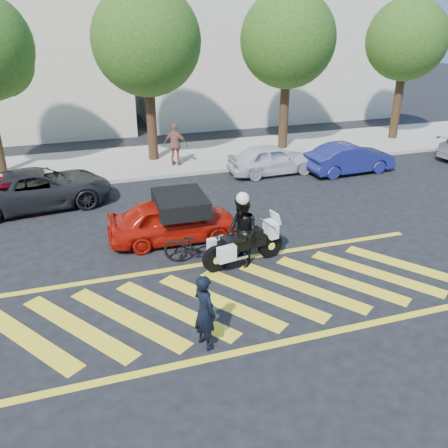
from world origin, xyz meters
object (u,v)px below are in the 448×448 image
object	(u,v)px
red_convertible	(172,220)
parked_mid_left	(40,188)
police_motorcycle	(243,245)
officer_moto	(242,232)
parked_right	(350,158)
officer_bike	(205,312)
bicycle	(199,247)
parked_mid_right	(272,159)

from	to	relation	value
red_convertible	parked_mid_left	bearing A→B (deg)	44.32
police_motorcycle	officer_moto	size ratio (longest dim) A/B	1.26
police_motorcycle	parked_right	size ratio (longest dim) A/B	0.64
police_motorcycle	officer_bike	bearing A→B (deg)	-132.75
officer_bike	parked_mid_left	bearing A→B (deg)	-0.83
officer_bike	parked_right	world-z (taller)	officer_bike
bicycle	parked_right	world-z (taller)	parked_right
police_motorcycle	parked_mid_left	world-z (taller)	parked_mid_left
parked_mid_right	police_motorcycle	bearing A→B (deg)	149.78
police_motorcycle	red_convertible	bearing A→B (deg)	115.43
officer_bike	police_motorcycle	world-z (taller)	officer_bike
parked_mid_left	parked_right	world-z (taller)	parked_mid_left
officer_bike	parked_right	distance (m)	12.98
parked_mid_right	parked_right	size ratio (longest dim) A/B	0.97
officer_moto	parked_right	xyz separation A→B (m)	(7.19, 6.21, -0.34)
officer_bike	police_motorcycle	distance (m)	3.61
officer_bike	red_convertible	xyz separation A→B (m)	(0.44, 5.11, -0.18)
bicycle	officer_moto	bearing A→B (deg)	-82.33
parked_right	police_motorcycle	bearing A→B (deg)	127.97
parked_right	bicycle	bearing A→B (deg)	122.02
officer_moto	red_convertible	xyz separation A→B (m)	(-1.48, 2.07, -0.32)
officer_bike	parked_right	size ratio (longest dim) A/B	0.43
officer_moto	police_motorcycle	bearing A→B (deg)	57.23
parked_right	officer_moto	bearing A→B (deg)	127.87
bicycle	parked_mid_right	bearing A→B (deg)	-9.49
parked_right	officer_bike	bearing A→B (deg)	132.53
parked_mid_right	parked_right	xyz separation A→B (m)	(3.24, -0.90, -0.00)
parked_mid_left	parked_mid_right	bearing A→B (deg)	-91.09
officer_bike	bicycle	bearing A→B (deg)	-34.24
officer_moto	parked_mid_left	size ratio (longest dim) A/B	0.40
officer_moto	parked_right	distance (m)	9.50
parked_right	parked_mid_right	bearing A→B (deg)	71.50
parked_mid_right	parked_right	distance (m)	3.36
bicycle	police_motorcycle	world-z (taller)	police_motorcycle
officer_bike	police_motorcycle	size ratio (longest dim) A/B	0.68
bicycle	officer_moto	world-z (taller)	officer_moto
parked_mid_left	parked_right	xyz separation A→B (m)	(12.53, 0.00, -0.05)
officer_bike	parked_mid_right	distance (m)	11.73
officer_moto	red_convertible	world-z (taller)	officer_moto
officer_bike	officer_moto	bearing A→B (deg)	-53.31
bicycle	parked_mid_right	world-z (taller)	parked_mid_right
police_motorcycle	parked_right	xyz separation A→B (m)	(7.17, 6.21, 0.04)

